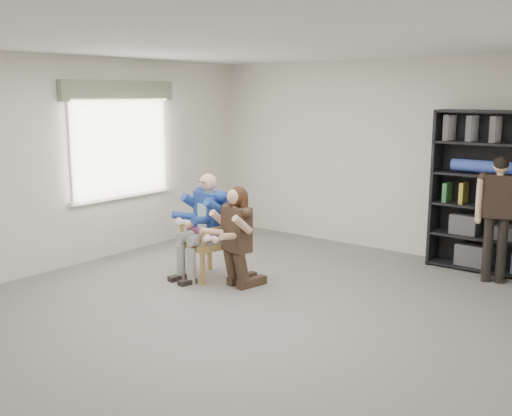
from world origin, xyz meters
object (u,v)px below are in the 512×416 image
Objects in this scene: armchair at (206,237)px; standing_man at (497,220)px; kneeling_woman at (235,238)px; seated_man at (206,225)px; bookshelf at (503,194)px.

standing_man reaches higher than armchair.
seated_man is at bearing 179.64° from kneeling_woman.
kneeling_woman is 0.78× the size of standing_man.
seated_man is at bearing -162.39° from standing_man.
bookshelf is (2.90, 2.43, 0.38)m from seated_man.
seated_man is (0.00, 0.00, 0.15)m from armchair.
standing_man is at bearing 45.73° from armchair.
armchair is at bearing -140.06° from bookshelf.
kneeling_woman is at bearing -0.36° from seated_man.
kneeling_woman is 3.21m from standing_man.
standing_man is (0.06, -0.40, -0.26)m from bookshelf.
seated_man is at bearing -140.06° from bookshelf.
bookshelf is 0.48m from standing_man.
seated_man is 0.64× the size of bookshelf.
standing_man is (2.96, 2.03, 0.12)m from seated_man.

